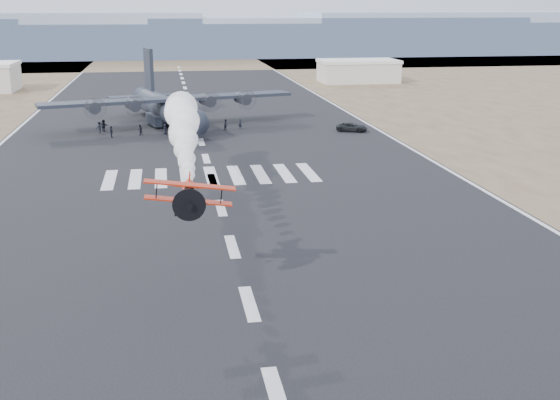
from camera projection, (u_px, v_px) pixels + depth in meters
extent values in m
plane|color=black|center=(277.00, 395.00, 37.13)|extent=(500.00, 500.00, 0.00)
cube|color=brown|center=(177.00, 61.00, 255.69)|extent=(500.00, 80.00, 0.00)
cube|color=#8C9BB2|center=(5.00, 35.00, 271.72)|extent=(150.00, 50.00, 17.00)
cube|color=#8C9BB2|center=(175.00, 39.00, 282.45)|extent=(150.00, 50.00, 13.00)
cube|color=#8C9BB2|center=(332.00, 35.00, 292.37)|extent=(150.00, 50.00, 15.00)
cube|color=#8C9BB2|center=(479.00, 32.00, 302.29)|extent=(150.00, 50.00, 17.00)
cube|color=beige|center=(358.00, 72.00, 186.18)|extent=(20.00, 12.00, 5.20)
cube|color=white|center=(358.00, 61.00, 185.40)|extent=(20.50, 12.50, 0.80)
cylinder|color=red|center=(189.00, 194.00, 48.65)|extent=(0.99, 5.05, 0.91)
sphere|color=black|center=(189.00, 189.00, 48.75)|extent=(0.70, 0.70, 0.70)
cylinder|color=black|center=(190.00, 204.00, 46.35)|extent=(1.02, 0.62, 1.01)
cylinder|color=black|center=(190.00, 205.00, 46.02)|extent=(2.21, 0.07, 2.21)
cube|color=red|center=(189.00, 201.00, 48.36)|extent=(6.02, 1.11, 0.84)
cube|color=red|center=(189.00, 185.00, 47.75)|extent=(6.22, 1.11, 0.86)
cube|color=red|center=(188.00, 179.00, 50.72)|extent=(0.12, 0.91, 1.01)
cube|color=red|center=(188.00, 186.00, 50.86)|extent=(2.02, 0.74, 0.08)
cylinder|color=black|center=(178.00, 215.00, 48.10)|extent=(0.13, 0.44, 0.44)
cylinder|color=black|center=(201.00, 214.00, 48.32)|extent=(0.13, 0.44, 0.44)
sphere|color=white|center=(188.00, 185.00, 51.05)|extent=(0.70, 0.70, 0.70)
sphere|color=white|center=(187.00, 177.00, 53.34)|extent=(0.92, 0.92, 0.92)
sphere|color=white|center=(187.00, 170.00, 55.63)|extent=(1.13, 1.13, 1.13)
sphere|color=white|center=(186.00, 163.00, 57.93)|extent=(1.35, 1.35, 1.35)
sphere|color=white|center=(186.00, 156.00, 60.22)|extent=(1.56, 1.56, 1.56)
sphere|color=white|center=(185.00, 150.00, 62.51)|extent=(1.78, 1.78, 1.78)
sphere|color=white|center=(185.00, 145.00, 64.80)|extent=(1.99, 1.99, 1.99)
sphere|color=white|center=(184.00, 140.00, 67.10)|extent=(2.21, 2.21, 2.21)
sphere|color=white|center=(184.00, 135.00, 69.39)|extent=(2.42, 2.42, 2.42)
sphere|color=white|center=(184.00, 130.00, 71.68)|extent=(2.64, 2.64, 2.64)
sphere|color=white|center=(183.00, 126.00, 73.97)|extent=(2.85, 2.85, 2.85)
sphere|color=white|center=(183.00, 122.00, 76.27)|extent=(3.07, 3.07, 3.07)
sphere|color=white|center=(183.00, 119.00, 78.56)|extent=(3.28, 3.28, 3.28)
sphere|color=white|center=(182.00, 115.00, 80.85)|extent=(3.49, 3.49, 3.49)
sphere|color=white|center=(182.00, 112.00, 83.14)|extent=(3.71, 3.71, 3.71)
sphere|color=white|center=(182.00, 109.00, 85.43)|extent=(3.92, 3.92, 3.92)
cylinder|color=black|center=(169.00, 110.00, 118.31)|extent=(11.60, 29.84, 4.25)
sphere|color=black|center=(195.00, 123.00, 105.23)|extent=(4.25, 4.25, 4.25)
cone|color=black|center=(148.00, 100.00, 131.39)|extent=(5.72, 7.24, 4.25)
cube|color=black|center=(170.00, 99.00, 116.83)|extent=(42.23, 15.02, 0.53)
cylinder|color=black|center=(93.00, 107.00, 111.52)|extent=(2.87, 4.39, 1.91)
cylinder|color=#3F3F44|center=(95.00, 109.00, 109.65)|extent=(3.51, 0.96, 3.61)
cylinder|color=black|center=(133.00, 105.00, 114.02)|extent=(2.87, 4.39, 1.91)
cylinder|color=#3F3F44|center=(136.00, 106.00, 112.15)|extent=(3.51, 0.96, 3.61)
cylinder|color=black|center=(207.00, 100.00, 119.00)|extent=(2.87, 4.39, 1.91)
cylinder|color=#3F3F44|center=(211.00, 102.00, 117.13)|extent=(3.51, 0.96, 3.61)
cylinder|color=black|center=(242.00, 98.00, 121.49)|extent=(2.87, 4.39, 1.91)
cylinder|color=#3F3F44|center=(247.00, 100.00, 119.62)|extent=(3.51, 0.96, 3.61)
cube|color=black|center=(149.00, 72.00, 128.10)|extent=(1.82, 4.79, 8.50)
cube|color=black|center=(149.00, 96.00, 129.76)|extent=(15.19, 6.83, 0.37)
cube|color=black|center=(154.00, 119.00, 118.76)|extent=(2.84, 6.49, 1.70)
cylinder|color=black|center=(154.00, 123.00, 118.92)|extent=(0.81, 1.26, 1.17)
cube|color=black|center=(181.00, 118.00, 120.59)|extent=(2.84, 6.49, 1.70)
cylinder|color=black|center=(181.00, 121.00, 120.74)|extent=(0.81, 1.26, 1.17)
cylinder|color=black|center=(189.00, 135.00, 108.64)|extent=(0.65, 1.03, 0.96)
imported|color=black|center=(352.00, 127.00, 114.15)|extent=(5.57, 4.12, 1.41)
imported|color=black|center=(240.00, 124.00, 116.35)|extent=(0.77, 0.74, 1.63)
imported|color=black|center=(226.00, 125.00, 115.46)|extent=(0.99, 0.99, 1.78)
imported|color=black|center=(99.00, 127.00, 112.81)|extent=(1.30, 1.03, 1.82)
imported|color=black|center=(111.00, 132.00, 108.80)|extent=(0.90, 1.17, 1.79)
imported|color=black|center=(165.00, 129.00, 111.61)|extent=(0.73, 0.92, 1.65)
imported|color=black|center=(104.00, 125.00, 114.38)|extent=(1.57, 1.69, 1.88)
imported|color=black|center=(179.00, 126.00, 113.88)|extent=(0.76, 0.68, 1.72)
imported|color=black|center=(140.00, 130.00, 110.59)|extent=(0.99, 0.89, 1.74)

